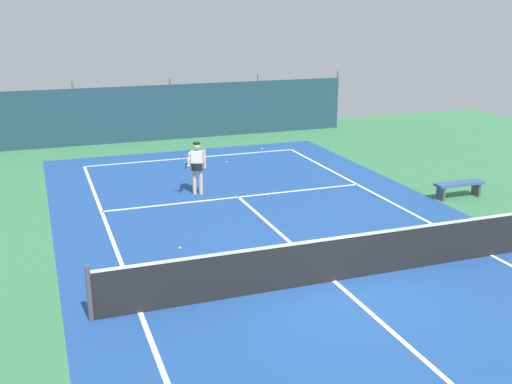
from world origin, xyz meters
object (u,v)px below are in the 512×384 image
at_px(tennis_ball_near_player, 180,248).
at_px(parked_car, 242,105).
at_px(courtside_bench, 459,186).
at_px(tennis_net, 335,259).
at_px(tennis_ball_by_sideline, 227,162).
at_px(tennis_player, 197,164).
at_px(tennis_ball_midcourt, 262,149).

bearing_deg(tennis_ball_near_player, parked_car, 66.37).
bearing_deg(courtside_bench, tennis_net, -147.21).
bearing_deg(tennis_ball_by_sideline, tennis_player, -120.16).
bearing_deg(tennis_net, courtside_bench, 32.79).
distance_m(tennis_net, parked_car, 19.37).
relative_size(tennis_ball_midcourt, tennis_ball_by_sideline, 1.00).
bearing_deg(tennis_player, tennis_ball_midcourt, -106.44).
xyz_separation_m(tennis_player, tennis_ball_by_sideline, (2.05, 3.53, -0.93)).
relative_size(tennis_ball_midcourt, courtside_bench, 0.04).
bearing_deg(parked_car, tennis_ball_midcourt, -99.47).
height_order(tennis_ball_by_sideline, courtside_bench, courtside_bench).
height_order(tennis_ball_midcourt, tennis_ball_by_sideline, same).
bearing_deg(tennis_net, tennis_ball_by_sideline, 84.87).
bearing_deg(parked_car, tennis_player, -112.68).
xyz_separation_m(tennis_net, tennis_ball_midcourt, (2.99, 12.32, -0.48)).
bearing_deg(parked_car, tennis_ball_near_player, -111.45).
bearing_deg(tennis_ball_near_player, tennis_net, -47.13).
relative_size(tennis_net, tennis_ball_by_sideline, 153.33).
distance_m(tennis_net, tennis_player, 7.25).
bearing_deg(tennis_player, courtside_bench, 179.18).
bearing_deg(tennis_ball_near_player, tennis_ball_midcourt, 59.13).
relative_size(tennis_ball_by_sideline, parked_car, 0.02).
bearing_deg(tennis_net, tennis_ball_midcourt, 76.37).
bearing_deg(tennis_ball_near_player, tennis_ball_by_sideline, 65.13).
relative_size(tennis_net, parked_car, 2.37).
distance_m(tennis_net, tennis_ball_near_player, 3.94).
relative_size(tennis_net, tennis_ball_midcourt, 153.33).
distance_m(parked_car, courtside_bench, 14.95).
distance_m(tennis_ball_near_player, tennis_ball_by_sideline, 8.61).
relative_size(tennis_ball_midcourt, parked_car, 0.02).
relative_size(tennis_player, tennis_ball_by_sideline, 24.85).
relative_size(tennis_ball_near_player, parked_car, 0.02).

